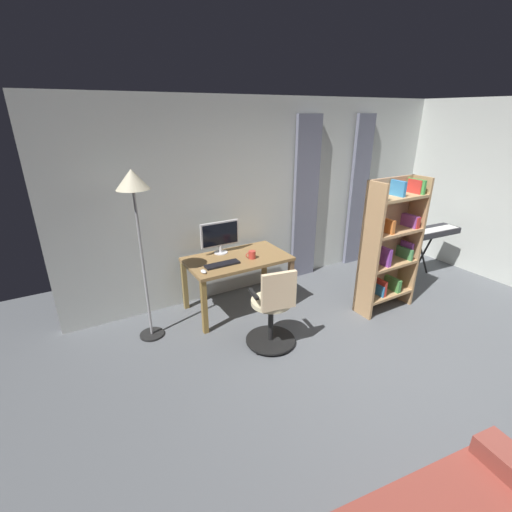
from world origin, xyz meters
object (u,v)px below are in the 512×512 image
(computer_mouse, at_px, (204,271))
(bookshelf, at_px, (389,245))
(computer_keyboard, at_px, (222,264))
(desk, at_px, (237,264))
(office_chair, at_px, (273,310))
(piano_keyboard, at_px, (427,233))
(mug_coffee, at_px, (252,255))
(floor_lamp, at_px, (134,198))
(computer_monitor, at_px, (220,235))

(computer_mouse, xyz_separation_m, bookshelf, (-2.24, 0.71, 0.13))
(computer_keyboard, bearing_deg, desk, -154.94)
(office_chair, xyz_separation_m, piano_keyboard, (-3.06, -0.39, 0.25))
(desk, distance_m, bookshelf, 1.95)
(bookshelf, bearing_deg, office_chair, 0.67)
(mug_coffee, bearing_deg, office_chair, 75.80)
(office_chair, bearing_deg, floor_lamp, 151.96)
(computer_mouse, xyz_separation_m, mug_coffee, (-0.70, -0.10, 0.03))
(floor_lamp, bearing_deg, office_chair, 141.73)
(desk, height_order, mug_coffee, mug_coffee)
(computer_mouse, height_order, bookshelf, bookshelf)
(office_chair, distance_m, floor_lamp, 1.85)
(office_chair, xyz_separation_m, floor_lamp, (1.12, -0.88, 1.18))
(desk, height_order, piano_keyboard, piano_keyboard)
(office_chair, height_order, floor_lamp, floor_lamp)
(office_chair, bearing_deg, bookshelf, 10.91)
(computer_keyboard, height_order, computer_mouse, computer_mouse)
(piano_keyboard, height_order, floor_lamp, floor_lamp)
(mug_coffee, distance_m, floor_lamp, 1.59)
(desk, height_order, computer_mouse, computer_mouse)
(desk, height_order, floor_lamp, floor_lamp)
(office_chair, height_order, computer_keyboard, office_chair)
(computer_monitor, distance_m, computer_mouse, 0.68)
(mug_coffee, relative_size, bookshelf, 0.08)
(computer_monitor, xyz_separation_m, mug_coffee, (-0.26, 0.37, -0.19))
(computer_keyboard, distance_m, mug_coffee, 0.42)
(computer_monitor, relative_size, floor_lamp, 0.27)
(office_chair, bearing_deg, computer_monitor, 102.60)
(office_chair, xyz_separation_m, computer_keyboard, (0.20, -0.83, 0.28))
(computer_keyboard, xyz_separation_m, floor_lamp, (0.91, -0.06, 0.91))
(office_chair, relative_size, floor_lamp, 0.50)
(piano_keyboard, bearing_deg, computer_mouse, -1.17)
(computer_monitor, xyz_separation_m, bookshelf, (-1.81, 1.19, -0.09))
(computer_monitor, height_order, mug_coffee, computer_monitor)
(computer_keyboard, bearing_deg, piano_keyboard, 172.40)
(office_chair, xyz_separation_m, mug_coffee, (-0.21, -0.83, 0.32))
(computer_mouse, bearing_deg, office_chair, 123.54)
(computer_monitor, relative_size, piano_keyboard, 0.45)
(piano_keyboard, bearing_deg, mug_coffee, -4.50)
(computer_monitor, height_order, floor_lamp, floor_lamp)
(bookshelf, bearing_deg, computer_monitor, -33.28)
(bookshelf, bearing_deg, floor_lamp, -16.68)
(computer_mouse, bearing_deg, floor_lamp, -13.27)
(floor_lamp, bearing_deg, computer_keyboard, 176.52)
(bookshelf, xyz_separation_m, piano_keyboard, (-1.31, -0.37, -0.17))
(piano_keyboard, bearing_deg, office_chair, 11.60)
(desk, xyz_separation_m, computer_mouse, (0.55, 0.22, 0.11))
(computer_keyboard, xyz_separation_m, mug_coffee, (-0.42, -0.01, 0.04))
(mug_coffee, height_order, bookshelf, bookshelf)
(computer_monitor, xyz_separation_m, computer_mouse, (0.44, 0.47, -0.23))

